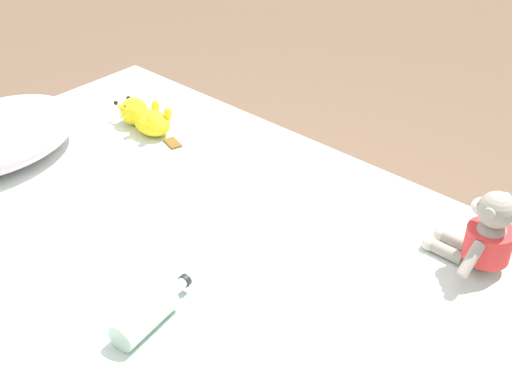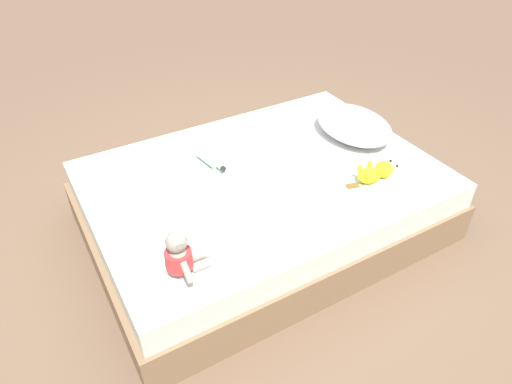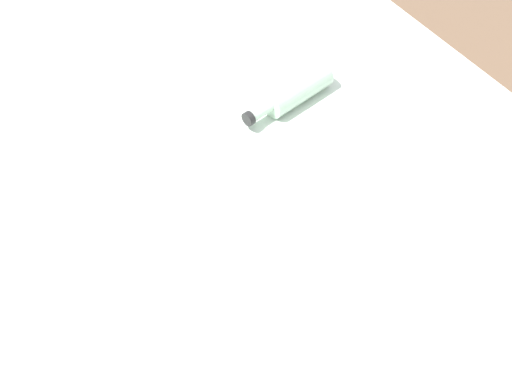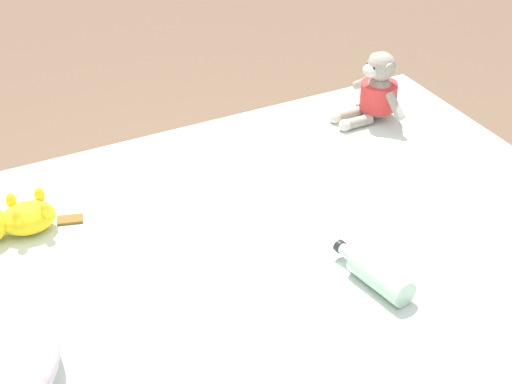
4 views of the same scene
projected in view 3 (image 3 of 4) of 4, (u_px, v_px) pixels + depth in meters
name	position (u px, v px, depth m)	size (l,w,h in m)	color
ground_plane	(256.00, 314.00, 1.91)	(16.00, 16.00, 0.00)	brown
bed	(256.00, 266.00, 1.76)	(1.46, 2.05, 0.41)	#846647
glass_bottle	(294.00, 90.00, 1.79)	(0.25, 0.10, 0.07)	#B2D1B7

